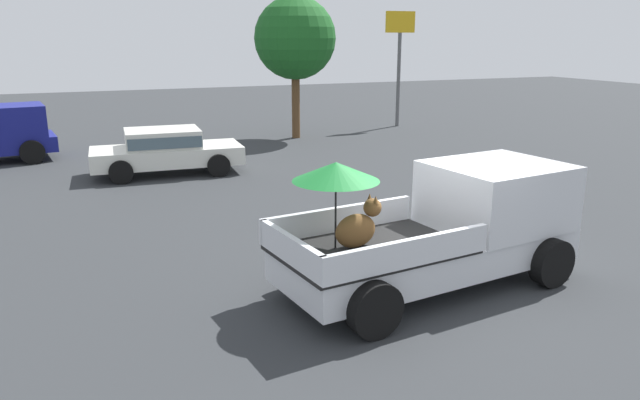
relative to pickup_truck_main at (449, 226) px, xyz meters
name	(u,v)px	position (x,y,z in m)	size (l,w,h in m)	color
ground_plane	(427,286)	(-0.40, -0.06, -0.97)	(80.00, 80.00, 0.00)	#2D3033
pickup_truck_main	(449,226)	(0.00, 0.00, 0.00)	(5.24, 2.76, 2.20)	black
parked_sedan_near	(165,149)	(-3.03, 10.03, -0.23)	(4.39, 2.17, 1.33)	black
motel_sign	(400,46)	(8.16, 15.99, 2.54)	(1.40, 0.16, 4.98)	#59595B
tree_by_lot	(295,39)	(2.80, 14.70, 2.87)	(3.16, 3.16, 5.45)	brown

